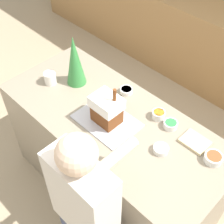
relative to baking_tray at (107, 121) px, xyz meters
name	(u,v)px	position (x,y,z in m)	size (l,w,h in m)	color
ground_plane	(112,187)	(0.01, 0.05, -0.95)	(12.00, 12.00, 0.00)	tan
kitchen_island	(112,157)	(0.01, 0.05, -0.48)	(1.76, 0.78, 0.94)	gray
baking_tray	(107,121)	(0.00, 0.00, 0.00)	(0.44, 0.31, 0.01)	#B2B2BC
gingerbread_house	(107,109)	(0.00, 0.00, 0.12)	(0.20, 0.16, 0.31)	brown
decorative_tree	(75,61)	(-0.47, 0.13, 0.20)	(0.15, 0.15, 0.42)	#33843D
candy_bowl_far_right	(159,114)	(0.23, 0.28, 0.03)	(0.09, 0.09, 0.05)	silver
candy_bowl_behind_tray	(126,90)	(-0.11, 0.31, 0.02)	(0.10, 0.10, 0.04)	silver
candy_bowl_front_corner	(161,149)	(0.43, 0.06, 0.02)	(0.10, 0.10, 0.04)	silver
candy_bowl_far_left	(213,158)	(0.71, 0.24, 0.02)	(0.12, 0.12, 0.05)	white
candy_bowl_near_tray_left	(171,124)	(0.35, 0.27, 0.02)	(0.10, 0.10, 0.04)	white
cookbook	(195,142)	(0.55, 0.28, 0.01)	(0.18, 0.14, 0.02)	#CCB78C
mug	(50,78)	(-0.61, -0.03, 0.04)	(0.09, 0.09, 0.10)	white
person	(86,218)	(0.37, -0.54, -0.15)	(0.40, 0.50, 1.54)	#424C6B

